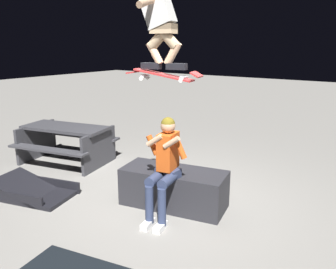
# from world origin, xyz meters

# --- Properties ---
(ground_plane) EXTENTS (40.00, 40.00, 0.00)m
(ground_plane) POSITION_xyz_m (0.00, 0.00, 0.00)
(ground_plane) COLOR gray
(ledge_box_main) EXTENTS (1.61, 0.91, 0.56)m
(ledge_box_main) POSITION_xyz_m (-0.20, 0.09, 0.28)
(ledge_box_main) COLOR #28282D
(ledge_box_main) RESTS_ON ground
(person_sitting_on_ledge) EXTENTS (0.60, 0.78, 1.39)m
(person_sitting_on_ledge) POSITION_xyz_m (-0.30, 0.45, 0.79)
(person_sitting_on_ledge) COLOR #2D3856
(person_sitting_on_ledge) RESTS_ON ground
(skateboard) EXTENTS (1.04, 0.38, 0.15)m
(skateboard) POSITION_xyz_m (-0.21, 0.33, 1.94)
(skateboard) COLOR #B72D2D
(skater_airborne) EXTENTS (0.63, 0.89, 1.12)m
(skater_airborne) POSITION_xyz_m (-0.15, 0.34, 2.62)
(skater_airborne) COLOR black
(kicker_ramp) EXTENTS (1.34, 0.99, 0.39)m
(kicker_ramp) POSITION_xyz_m (1.77, 1.10, 0.06)
(kicker_ramp) COLOR black
(kicker_ramp) RESTS_ON ground
(picnic_table_back) EXTENTS (1.96, 1.69, 0.75)m
(picnic_table_back) POSITION_xyz_m (2.65, -0.28, 0.50)
(picnic_table_back) COLOR #38383D
(picnic_table_back) RESTS_ON ground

